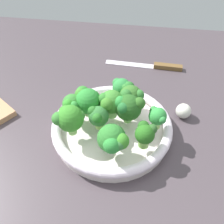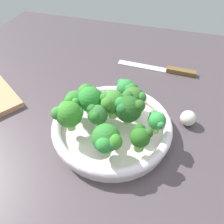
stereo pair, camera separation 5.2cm
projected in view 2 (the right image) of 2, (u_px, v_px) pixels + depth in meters
ground_plane at (105, 131)px, 59.27cm from camera, size 130.00×130.00×2.50cm
bowl at (112, 127)px, 55.97cm from camera, size 29.29×29.29×4.12cm
broccoli_floret_0 at (107, 140)px, 45.65cm from camera, size 6.70×6.84×6.59cm
broccoli_floret_1 at (125, 89)px, 56.89cm from camera, size 4.86×4.69×6.66cm
broccoli_floret_2 at (141, 137)px, 46.39cm from camera, size 4.54×4.72×5.76cm
broccoli_floret_3 at (74, 101)px, 54.42cm from camera, size 4.86×5.47×5.95cm
broccoli_floret_4 at (133, 98)px, 54.23cm from camera, size 6.03×6.51×7.06cm
broccoli_floret_5 at (157, 121)px, 49.90cm from camera, size 4.09×4.74×5.56cm
broccoli_floret_6 at (68, 114)px, 49.81cm from camera, size 6.74×5.93×7.54cm
broccoli_floret_7 at (97, 115)px, 50.85cm from camera, size 4.79×5.28×5.86cm
broccoli_floret_8 at (129, 109)px, 51.36cm from camera, size 6.81×6.18×7.27cm
broccoli_floret_9 at (89, 98)px, 54.49cm from camera, size 6.59×6.71×7.11cm
broccoli_floret_10 at (113, 103)px, 52.59cm from camera, size 6.74×6.34×7.25cm
knife at (167, 69)px, 77.03cm from camera, size 26.68×3.55×1.50cm
garlic_bulb at (188, 118)px, 58.22cm from camera, size 4.02×4.02×4.02cm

